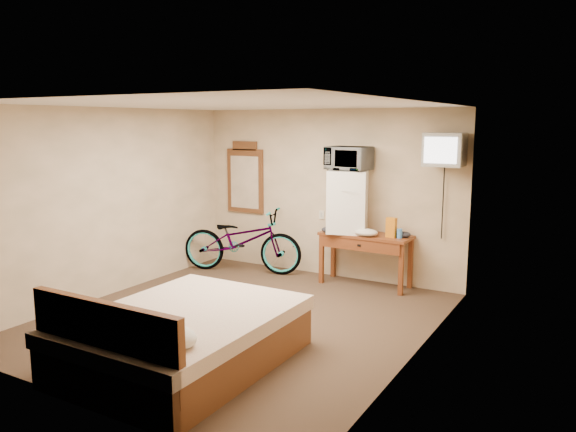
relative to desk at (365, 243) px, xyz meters
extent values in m
plane|color=#3E2C1F|center=(-0.74, -2.00, -0.62)|extent=(4.60, 4.60, 0.00)
plane|color=silver|center=(-0.74, -2.00, 1.88)|extent=(4.60, 4.60, 0.00)
cube|color=beige|center=(-0.74, 0.30, 0.63)|extent=(4.20, 0.04, 2.50)
cube|color=beige|center=(-0.74, -4.30, 0.63)|extent=(4.20, 0.04, 2.50)
cube|color=beige|center=(-2.84, -2.00, 0.63)|extent=(0.04, 4.60, 2.50)
cube|color=beige|center=(1.36, -2.00, 0.63)|extent=(0.04, 4.60, 2.50)
cube|color=beige|center=(-0.82, 0.29, 0.30)|extent=(0.08, 0.01, 0.13)
cube|color=maroon|center=(0.00, 0.04, 0.11)|extent=(1.30, 0.52, 0.04)
cube|color=maroon|center=(-0.60, -0.16, -0.27)|extent=(0.06, 0.06, 0.71)
cube|color=maroon|center=(0.60, -0.16, -0.27)|extent=(0.06, 0.06, 0.71)
cube|color=maroon|center=(-0.60, 0.24, -0.27)|extent=(0.06, 0.06, 0.71)
cube|color=maroon|center=(0.60, 0.24, -0.27)|extent=(0.06, 0.06, 0.71)
cube|color=maroon|center=(0.00, -0.18, 0.01)|extent=(1.17, 0.06, 0.16)
cube|color=black|center=(0.00, -0.20, 0.01)|extent=(0.05, 0.02, 0.03)
cube|color=white|center=(-0.29, 0.04, 0.57)|extent=(0.67, 0.65, 0.89)
cube|color=#A7A7A2|center=(-0.29, -0.22, 0.75)|extent=(0.54, 0.01, 0.00)
cylinder|color=#A7A7A2|center=(-0.48, -0.22, 0.52)|extent=(0.02, 0.02, 0.32)
imported|color=white|center=(-0.29, 0.04, 1.18)|extent=(0.63, 0.46, 0.33)
cube|color=#CB7012|center=(0.39, -0.02, 0.26)|extent=(0.15, 0.10, 0.27)
cylinder|color=#3E81D4|center=(0.51, -0.01, 0.19)|extent=(0.07, 0.07, 0.13)
ellipsoid|color=beige|center=(0.06, -0.10, 0.18)|extent=(0.33, 0.26, 0.10)
ellipsoid|color=black|center=(-0.48, -0.16, 0.17)|extent=(0.24, 0.18, 0.09)
ellipsoid|color=black|center=(0.55, 0.07, 0.17)|extent=(0.18, 0.15, 0.08)
cube|color=black|center=(1.06, 0.28, 1.23)|extent=(0.14, 0.02, 0.14)
cylinder|color=black|center=(1.06, 0.24, 1.23)|extent=(0.05, 0.30, 0.05)
cube|color=#A7A7A2|center=(1.06, 0.02, 1.34)|extent=(0.50, 0.42, 0.43)
cube|color=white|center=(1.06, -0.19, 1.34)|extent=(0.41, 0.02, 0.33)
cube|color=black|center=(1.06, 0.23, 1.34)|extent=(0.31, 0.02, 0.26)
cube|color=brown|center=(-2.21, 0.27, 0.74)|extent=(0.68, 0.04, 1.03)
cube|color=brown|center=(-2.21, 0.27, 1.31)|extent=(0.45, 0.04, 0.14)
cube|color=white|center=(-2.21, 0.25, 0.72)|extent=(0.53, 0.01, 0.84)
imported|color=black|center=(-1.94, -0.22, -0.13)|extent=(2.01, 1.15, 1.00)
cube|color=brown|center=(-0.49, -3.30, -0.42)|extent=(1.62, 2.16, 0.40)
cube|color=beige|center=(-0.49, -3.30, -0.17)|extent=(1.66, 2.20, 0.14)
cube|color=brown|center=(-0.49, -4.26, -0.07)|extent=(1.62, 0.08, 0.70)
ellipsoid|color=silver|center=(-0.87, -3.95, -0.04)|extent=(0.57, 0.35, 0.20)
ellipsoid|color=silver|center=(-0.12, -3.95, -0.04)|extent=(0.57, 0.35, 0.20)
camera|label=1|loc=(2.92, -7.23, 1.68)|focal=35.00mm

